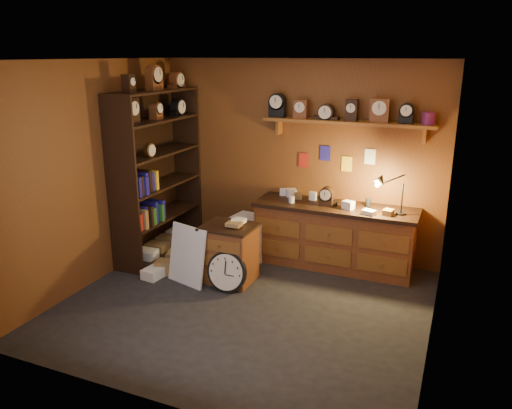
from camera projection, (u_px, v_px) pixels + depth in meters
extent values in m
plane|color=black|center=(245.00, 305.00, 5.71)|extent=(4.00, 4.00, 0.00)
cube|color=brown|center=(298.00, 160.00, 6.90)|extent=(4.00, 0.02, 2.70)
cube|color=brown|center=(146.00, 250.00, 3.73)|extent=(4.00, 0.02, 2.70)
cube|color=brown|center=(95.00, 174.00, 6.06)|extent=(0.02, 3.60, 2.70)
cube|color=brown|center=(443.00, 214.00, 4.57)|extent=(0.02, 3.60, 2.70)
cube|color=beige|center=(243.00, 60.00, 4.93)|extent=(4.00, 3.60, 0.02)
cube|color=brown|center=(347.00, 122.00, 6.35)|extent=(2.20, 0.30, 0.04)
cube|color=brown|center=(279.00, 127.00, 6.80)|extent=(0.04, 0.16, 0.20)
cube|color=brown|center=(425.00, 135.00, 6.09)|extent=(0.04, 0.16, 0.20)
cylinder|color=#B21419|center=(429.00, 118.00, 5.95)|extent=(0.16, 0.16, 0.15)
cube|color=#9F1D13|center=(308.00, 161.00, 6.84)|extent=(0.14, 0.01, 0.20)
cube|color=navy|center=(329.00, 154.00, 6.69)|extent=(0.14, 0.01, 0.20)
cube|color=gold|center=(351.00, 164.00, 6.61)|extent=(0.14, 0.01, 0.20)
cube|color=silver|center=(374.00, 157.00, 6.47)|extent=(0.14, 0.01, 0.20)
cube|color=black|center=(144.00, 173.00, 6.98)|extent=(0.03, 1.60, 2.30)
cube|color=black|center=(123.00, 188.00, 6.21)|extent=(0.45, 0.03, 2.30)
cube|color=black|center=(187.00, 164.00, 7.58)|extent=(0.45, 0.03, 2.30)
cube|color=black|center=(162.00, 249.00, 7.21)|extent=(0.43, 1.54, 0.03)
cube|color=black|center=(160.00, 216.00, 7.07)|extent=(0.43, 1.54, 0.03)
cube|color=black|center=(158.00, 185.00, 6.94)|extent=(0.43, 1.54, 0.03)
cube|color=black|center=(157.00, 153.00, 6.81)|extent=(0.43, 1.54, 0.03)
cube|color=black|center=(155.00, 120.00, 6.68)|extent=(0.43, 1.54, 0.03)
cube|color=black|center=(153.00, 91.00, 6.57)|extent=(0.43, 1.54, 0.03)
cube|color=brown|center=(334.00, 238.00, 6.66)|extent=(2.07, 0.60, 0.80)
cube|color=black|center=(336.00, 207.00, 6.54)|extent=(2.13, 0.66, 0.05)
cube|color=brown|center=(328.00, 245.00, 6.39)|extent=(1.99, 0.02, 0.52)
cylinder|color=black|center=(401.00, 213.00, 6.17)|extent=(0.12, 0.12, 0.02)
cylinder|color=black|center=(402.00, 199.00, 6.12)|extent=(0.02, 0.02, 0.38)
cylinder|color=black|center=(393.00, 179.00, 6.06)|extent=(0.27, 0.09, 0.14)
cone|color=black|center=(381.00, 182.00, 6.10)|extent=(0.18, 0.14, 0.18)
cube|color=brown|center=(229.00, 254.00, 6.24)|extent=(0.61, 0.51, 0.70)
cube|color=black|center=(229.00, 227.00, 6.13)|extent=(0.65, 0.55, 0.03)
cube|color=brown|center=(220.00, 262.00, 6.01)|extent=(0.54, 0.03, 0.60)
cylinder|color=black|center=(227.00, 272.00, 5.98)|extent=(0.50, 0.16, 0.50)
cylinder|color=beige|center=(226.00, 272.00, 5.95)|extent=(0.44, 0.10, 0.43)
cube|color=black|center=(225.00, 267.00, 5.93)|extent=(0.01, 0.04, 0.16)
cube|color=black|center=(229.00, 275.00, 5.93)|extent=(0.11, 0.01, 0.01)
cube|color=silver|center=(188.00, 282.00, 6.27)|extent=(0.59, 0.30, 0.75)
cube|color=silver|center=(249.00, 237.00, 7.00)|extent=(0.61, 0.61, 0.57)
cube|color=black|center=(241.00, 244.00, 6.75)|extent=(0.46, 0.08, 0.45)
cube|color=olive|center=(178.00, 258.00, 6.79)|extent=(0.35, 0.32, 0.18)
cube|color=white|center=(153.00, 273.00, 6.38)|extent=(0.24, 0.28, 0.13)
cube|color=olive|center=(165.00, 267.00, 6.51)|extent=(0.28, 0.25, 0.18)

